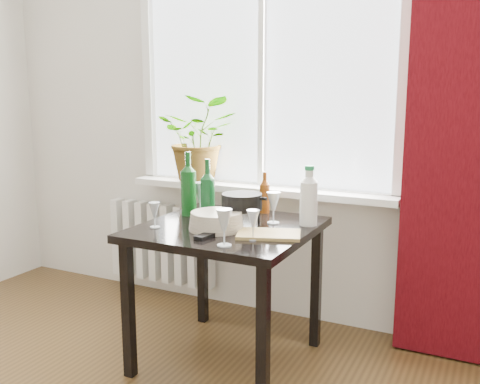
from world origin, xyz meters
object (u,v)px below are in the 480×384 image
at_px(potted_plant, 200,138).
at_px(wine_bottle_left, 188,183).
at_px(wineglass_front_right, 224,227).
at_px(wineglass_far_right, 253,225).
at_px(table, 227,243).
at_px(cleaning_bottle, 309,195).
at_px(wineglass_front_left, 155,215).
at_px(plate_stack, 216,221).
at_px(wine_bottle_right, 208,189).
at_px(wineglass_back_center, 273,207).
at_px(wineglass_back_left, 200,197).
at_px(bottle_amber, 265,192).
at_px(radiator, 162,242).
at_px(tv_remote, 209,235).
at_px(cutting_board, 269,234).

xyz_separation_m(potted_plant, wine_bottle_left, (0.22, -0.50, -0.20)).
bearing_deg(wineglass_front_right, wineglass_far_right, 64.58).
distance_m(wine_bottle_left, wineglass_far_right, 0.62).
relative_size(table, cleaning_bottle, 2.69).
distance_m(potted_plant, wineglass_front_left, 0.90).
bearing_deg(wineglass_front_right, plate_stack, 125.66).
bearing_deg(cleaning_bottle, wine_bottle_right, -168.36).
relative_size(wineglass_back_center, wineglass_back_left, 0.94).
relative_size(table, potted_plant, 1.55).
distance_m(wine_bottle_left, bottle_amber, 0.43).
relative_size(wine_bottle_left, plate_stack, 1.32).
distance_m(bottle_amber, wineglass_back_left, 0.37).
height_order(wineglass_front_right, plate_stack, wineglass_front_right).
bearing_deg(bottle_amber, radiator, 163.18).
relative_size(potted_plant, bottle_amber, 2.32).
bearing_deg(wineglass_back_center, bottle_amber, 124.09).
height_order(wine_bottle_left, wineglass_back_center, wine_bottle_left).
bearing_deg(bottle_amber, tv_remote, -92.75).
relative_size(bottle_amber, wineglass_front_left, 1.78).
distance_m(bottle_amber, tv_remote, 0.60).
distance_m(wine_bottle_right, plate_stack, 0.26).
bearing_deg(tv_remote, cutting_board, 36.96).
height_order(potted_plant, wineglass_far_right, potted_plant).
xyz_separation_m(potted_plant, wineglass_back_left, (0.25, -0.43, -0.29)).
height_order(wine_bottle_right, cleaning_bottle, wine_bottle_right).
relative_size(wineglass_back_center, tv_remote, 0.97).
distance_m(wineglass_front_right, tv_remote, 0.19).
bearing_deg(wineglass_front_left, wineglass_back_left, 84.68).
relative_size(tv_remote, cutting_board, 0.59).
xyz_separation_m(wineglass_far_right, plate_stack, (-0.24, 0.09, -0.03)).
relative_size(table, wineglass_far_right, 5.93).
bearing_deg(wineglass_far_right, table, 141.56).
relative_size(wine_bottle_left, wineglass_front_right, 2.11).
height_order(wine_bottle_right, wineglass_front_left, wine_bottle_right).
xyz_separation_m(wineglass_front_right, wineglass_back_left, (-0.43, 0.52, 0.00)).
xyz_separation_m(wine_bottle_left, wineglass_front_right, (0.46, -0.45, -0.09)).
bearing_deg(wineglass_front_left, radiator, 123.18).
bearing_deg(wineglass_far_right, radiator, 143.04).
height_order(wine_bottle_left, wineglass_far_right, wine_bottle_left).
xyz_separation_m(bottle_amber, wineglass_front_left, (-0.36, -0.56, -0.05)).
bearing_deg(plate_stack, wineglass_back_left, 132.56).
xyz_separation_m(wineglass_far_right, wineglass_back_left, (-0.50, 0.37, 0.02)).
bearing_deg(radiator, potted_plant, -1.82).
height_order(wineglass_front_left, plate_stack, wineglass_front_left).
bearing_deg(wineglass_back_center, wine_bottle_left, -176.89).
relative_size(wine_bottle_right, plate_stack, 1.20).
xyz_separation_m(table, bottle_amber, (0.05, 0.36, 0.21)).
relative_size(wineglass_back_center, wineglass_front_left, 1.28).
bearing_deg(wineglass_back_center, potted_plant, 146.49).
bearing_deg(wine_bottle_left, bottle_amber, 33.90).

